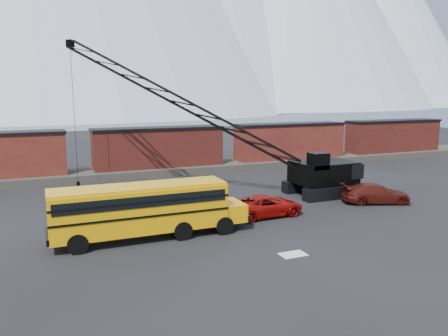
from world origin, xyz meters
The scene contains 10 objects.
ground centered at (0.00, 0.00, 0.00)m, with size 160.00×160.00×0.00m, color black.
gravel_berm centered at (0.00, 22.00, 0.35)m, with size 120.00×5.00×0.70m, color #454039.
boxcar_mid centered at (0.00, 22.00, 2.76)m, with size 13.70×3.10×4.17m.
boxcar_east_near centered at (16.00, 22.00, 2.76)m, with size 13.70×3.10×4.17m.
boxcar_east_far centered at (32.00, 22.00, 2.76)m, with size 13.70×3.10×4.17m.
snow_patch centered at (0.50, -4.00, 0.01)m, with size 1.40×0.90×0.02m, color silver.
school_bus centered at (-6.00, 1.64, 1.79)m, with size 11.65×2.65×3.19m.
red_pickup centered at (2.67, 3.06, 0.73)m, with size 2.41×5.23×1.45m, color #910A07.
maroon_suv centered at (12.20, 2.93, 0.75)m, with size 2.10×5.16×1.50m, color #45110C.
crawler_crane centered at (-0.08, 12.25, 7.43)m, with size 21.95×13.18×13.03m.
Camera 1 is at (-11.34, -22.76, 8.42)m, focal length 35.00 mm.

